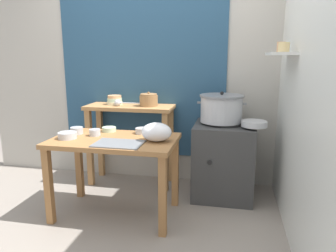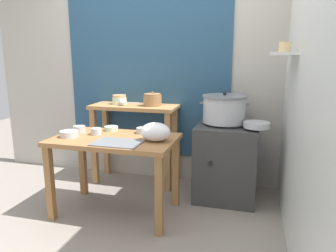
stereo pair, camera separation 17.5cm
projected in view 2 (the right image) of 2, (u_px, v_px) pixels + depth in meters
ground_plane at (127, 218)px, 2.87m from camera, size 9.00×9.00×0.00m
wall_back at (168, 68)px, 3.60m from camera, size 4.40×0.12×2.60m
wall_right at (304, 74)px, 2.42m from camera, size 0.30×3.20×2.60m
prep_table at (115, 149)px, 2.86m from camera, size 1.10×0.66×0.72m
back_shelf_table at (134, 125)px, 3.56m from camera, size 0.96×0.40×0.90m
stove_block at (226, 161)px, 3.24m from camera, size 0.60×0.61×0.78m
steamer_pot at (224, 109)px, 3.15m from camera, size 0.49×0.44×0.31m
clay_pot at (152, 100)px, 3.45m from camera, size 0.20×0.20×0.16m
bowl_stack_enamel at (119, 100)px, 3.58m from camera, size 0.17×0.17×0.10m
ladle at (123, 102)px, 3.47m from camera, size 0.30×0.07×0.07m
serving_tray at (117, 143)px, 2.65m from camera, size 0.40×0.28×0.01m
plastic_bag at (155, 132)px, 2.70m from camera, size 0.26×0.21×0.16m
wide_pan at (257, 125)px, 2.95m from camera, size 0.24×0.24×0.05m
prep_bowl_0 at (69, 134)px, 2.85m from camera, size 0.16×0.16×0.06m
prep_bowl_1 at (111, 128)px, 3.10m from camera, size 0.13×0.13×0.04m
prep_bowl_2 at (96, 131)px, 2.94m from camera, size 0.10×0.10×0.06m
prep_bowl_3 at (79, 129)px, 3.01m from camera, size 0.12×0.12×0.06m
prep_bowl_4 at (143, 130)px, 2.99m from camera, size 0.12×0.12×0.05m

